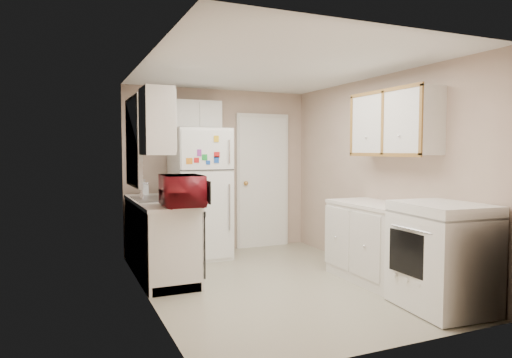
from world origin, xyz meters
name	(u,v)px	position (x,y,z in m)	size (l,w,h in m)	color
floor	(273,283)	(0.00, 0.00, 0.00)	(3.80, 3.80, 0.00)	#B7B197
ceiling	(274,68)	(0.00, 0.00, 2.40)	(3.80, 3.80, 0.00)	white
wall_left	(147,180)	(-1.40, 0.00, 1.20)	(3.80, 3.80, 0.00)	#BDA390
wall_right	(376,174)	(1.40, 0.00, 1.20)	(3.80, 3.80, 0.00)	#BDA390
wall_back	(219,170)	(0.00, 1.90, 1.20)	(2.80, 2.80, 0.00)	#BDA390
wall_front	(386,191)	(0.00, -1.90, 1.20)	(2.80, 2.80, 0.00)	#BDA390
left_counter	(160,237)	(-1.10, 0.90, 0.45)	(0.60, 1.80, 0.90)	silver
dishwasher	(197,241)	(-0.81, 0.30, 0.49)	(0.03, 0.58, 0.72)	black
sink	(157,202)	(-1.10, 1.05, 0.86)	(0.54, 0.74, 0.16)	gray
microwave	(183,192)	(-0.99, 0.19, 1.05)	(0.34, 0.60, 0.40)	maroon
soap_bottle	(144,187)	(-1.15, 1.63, 1.00)	(0.09, 0.10, 0.21)	white
window_blinds	(134,142)	(-1.36, 1.05, 1.60)	(0.10, 0.98, 1.08)	silver
upper_cabinet_left	(157,121)	(-1.25, 0.22, 1.80)	(0.30, 0.45, 0.70)	silver
refrigerator	(200,193)	(-0.41, 1.52, 0.90)	(0.74, 0.72, 1.80)	white
cabinet_over_fridge	(195,115)	(-0.40, 1.75, 2.00)	(0.70, 0.30, 0.40)	silver
interior_door	(263,181)	(0.70, 1.86, 1.02)	(0.86, 0.06, 2.08)	white
right_counter	(400,249)	(1.10, -0.80, 0.45)	(0.60, 2.00, 0.90)	silver
stove	(442,256)	(1.07, -1.41, 0.51)	(0.68, 0.84, 1.02)	white
upper_cabinet_right	(394,123)	(1.25, -0.50, 1.80)	(0.30, 1.20, 0.70)	silver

